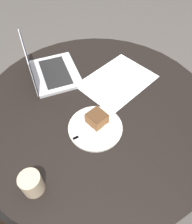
# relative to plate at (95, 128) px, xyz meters

# --- Properties ---
(ground_plane) EXTENTS (12.00, 12.00, 0.00)m
(ground_plane) POSITION_rel_plate_xyz_m (0.06, 0.12, -0.77)
(ground_plane) COLOR #4C4742
(dining_table) EXTENTS (1.19, 1.19, 0.76)m
(dining_table) POSITION_rel_plate_xyz_m (0.06, 0.12, -0.17)
(dining_table) COLOR black
(dining_table) RESTS_ON ground_plane
(paper_document) EXTENTS (0.46, 0.40, 0.00)m
(paper_document) POSITION_rel_plate_xyz_m (0.24, 0.23, -0.00)
(paper_document) COLOR white
(paper_document) RESTS_ON dining_table
(plate) EXTENTS (0.25, 0.25, 0.01)m
(plate) POSITION_rel_plate_xyz_m (0.00, 0.00, 0.00)
(plate) COLOR silver
(plate) RESTS_ON dining_table
(cake_slice) EXTENTS (0.10, 0.10, 0.06)m
(cake_slice) POSITION_rel_plate_xyz_m (0.02, 0.02, 0.03)
(cake_slice) COLOR brown
(cake_slice) RESTS_ON plate
(fork) EXTENTS (0.17, 0.03, 0.00)m
(fork) POSITION_rel_plate_xyz_m (-0.05, -0.02, 0.01)
(fork) COLOR silver
(fork) RESTS_ON plate
(coffee_glass) EXTENTS (0.08, 0.08, 0.10)m
(coffee_glass) POSITION_rel_plate_xyz_m (-0.32, -0.15, 0.04)
(coffee_glass) COLOR #C6AD89
(coffee_glass) RESTS_ON dining_table
(laptop) EXTENTS (0.27, 0.32, 0.22)m
(laptop) POSITION_rel_plate_xyz_m (-0.08, 0.43, 0.03)
(laptop) COLOR silver
(laptop) RESTS_ON dining_table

